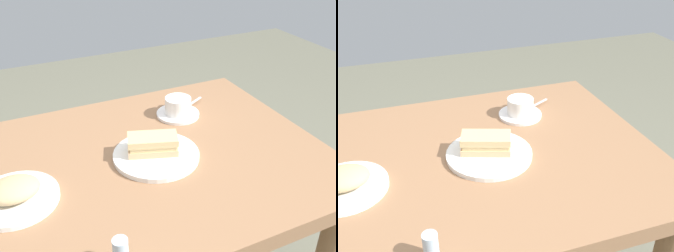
# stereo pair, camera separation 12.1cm
# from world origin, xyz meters

# --- Properties ---
(dining_table) EXTENTS (1.03, 0.79, 0.76)m
(dining_table) POSITION_xyz_m (0.00, 0.00, 0.64)
(dining_table) COLOR #926746
(dining_table) RESTS_ON ground_plane
(sandwich_plate) EXTENTS (0.24, 0.24, 0.01)m
(sandwich_plate) POSITION_xyz_m (0.03, -0.01, 0.77)
(sandwich_plate) COLOR white
(sandwich_plate) RESTS_ON dining_table
(sandwich_front) EXTENTS (0.15, 0.11, 0.05)m
(sandwich_front) POSITION_xyz_m (0.02, 0.00, 0.80)
(sandwich_front) COLOR #D7AE7D
(sandwich_front) RESTS_ON sandwich_plate
(coffee_saucer) EXTENTS (0.14, 0.14, 0.01)m
(coffee_saucer) POSITION_xyz_m (0.20, 0.19, 0.77)
(coffee_saucer) COLOR white
(coffee_saucer) RESTS_ON dining_table
(coffee_cup) EXTENTS (0.09, 0.11, 0.05)m
(coffee_cup) POSITION_xyz_m (0.20, 0.19, 0.80)
(coffee_cup) COLOR white
(coffee_cup) RESTS_ON coffee_saucer
(spoon) EXTENTS (0.09, 0.06, 0.01)m
(spoon) POSITION_xyz_m (0.27, 0.23, 0.78)
(spoon) COLOR silver
(spoon) RESTS_ON coffee_saucer
(side_plate) EXTENTS (0.21, 0.21, 0.01)m
(side_plate) POSITION_xyz_m (-0.35, -0.04, 0.77)
(side_plate) COLOR white
(side_plate) RESTS_ON dining_table
(side_food_pile) EXTENTS (0.13, 0.11, 0.04)m
(side_food_pile) POSITION_xyz_m (-0.35, -0.04, 0.80)
(side_food_pile) COLOR tan
(side_food_pile) RESTS_ON side_plate
(salt_shaker) EXTENTS (0.03, 0.03, 0.06)m
(salt_shaker) POSITION_xyz_m (-0.19, -0.33, 0.80)
(salt_shaker) COLOR silver
(salt_shaker) RESTS_ON dining_table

